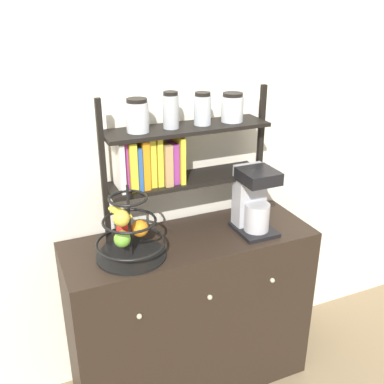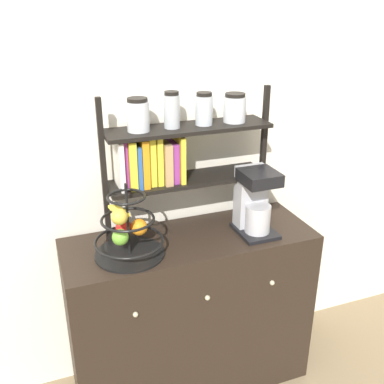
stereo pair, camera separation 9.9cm
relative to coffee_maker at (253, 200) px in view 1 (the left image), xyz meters
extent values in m
cube|color=silver|center=(-0.31, 0.30, 0.27)|extent=(7.00, 0.05, 2.60)
cube|color=black|center=(-0.31, 0.04, -0.59)|extent=(1.20, 0.43, 0.87)
sphere|color=#B2AD8C|center=(-0.64, -0.18, -0.35)|extent=(0.02, 0.02, 0.02)
sphere|color=#B2AD8C|center=(-0.31, -0.18, -0.35)|extent=(0.02, 0.02, 0.02)
sphere|color=#B2AD8C|center=(0.02, -0.18, -0.35)|extent=(0.02, 0.02, 0.02)
cube|color=black|center=(0.00, -0.02, -0.15)|extent=(0.17, 0.21, 0.02)
cube|color=#B7B7BC|center=(0.00, 0.04, 0.01)|extent=(0.15, 0.09, 0.30)
cylinder|color=#B7B7BC|center=(0.00, -0.04, -0.07)|extent=(0.12, 0.12, 0.13)
cube|color=black|center=(0.00, -0.03, 0.13)|extent=(0.16, 0.17, 0.06)
cylinder|color=black|center=(-0.62, -0.01, -0.15)|extent=(0.31, 0.31, 0.01)
cylinder|color=black|center=(-0.62, -0.01, 0.02)|extent=(0.01, 0.01, 0.33)
torus|color=black|center=(-0.62, -0.01, -0.09)|extent=(0.31, 0.31, 0.01)
torus|color=black|center=(-0.62, -0.01, 0.02)|extent=(0.23, 0.23, 0.01)
torus|color=black|center=(-0.62, -0.01, 0.12)|extent=(0.17, 0.17, 0.01)
sphere|color=red|center=(-0.62, 0.06, -0.05)|extent=(0.07, 0.07, 0.07)
sphere|color=#6BAD33|center=(-0.66, -0.03, -0.05)|extent=(0.07, 0.07, 0.07)
sphere|color=orange|center=(-0.56, 0.03, -0.05)|extent=(0.08, 0.08, 0.08)
ellipsoid|color=yellow|center=(-0.64, 0.04, 0.04)|extent=(0.10, 0.15, 0.04)
sphere|color=gold|center=(-0.66, -0.04, 0.05)|extent=(0.07, 0.07, 0.07)
cube|color=black|center=(-0.68, 0.14, 0.18)|extent=(0.02, 0.02, 0.67)
cube|color=black|center=(0.11, 0.14, 0.18)|extent=(0.02, 0.02, 0.67)
cube|color=black|center=(-0.28, 0.14, 0.10)|extent=(0.76, 0.20, 0.02)
cube|color=black|center=(-0.28, 0.14, 0.35)|extent=(0.76, 0.20, 0.02)
cube|color=white|center=(-0.61, 0.14, 0.22)|extent=(0.02, 0.16, 0.22)
cube|color=#8C338C|center=(-0.59, 0.14, 0.22)|extent=(0.02, 0.12, 0.22)
cube|color=yellow|center=(-0.56, 0.14, 0.22)|extent=(0.03, 0.16, 0.22)
cube|color=#2D599E|center=(-0.53, 0.14, 0.20)|extent=(0.02, 0.16, 0.19)
cube|color=orange|center=(-0.50, 0.14, 0.22)|extent=(0.03, 0.15, 0.22)
cube|color=yellow|center=(-0.47, 0.14, 0.22)|extent=(0.03, 0.12, 0.22)
cube|color=yellow|center=(-0.43, 0.14, 0.22)|extent=(0.03, 0.13, 0.22)
cube|color=tan|center=(-0.40, 0.14, 0.20)|extent=(0.03, 0.16, 0.19)
cube|color=#8C338C|center=(-0.36, 0.14, 0.20)|extent=(0.03, 0.13, 0.19)
cube|color=yellow|center=(-0.33, 0.14, 0.21)|extent=(0.02, 0.16, 0.22)
cylinder|color=silver|center=(-0.51, 0.14, 0.42)|extent=(0.10, 0.10, 0.13)
cylinder|color=black|center=(-0.51, 0.14, 0.49)|extent=(0.09, 0.09, 0.02)
cylinder|color=#ADB2B7|center=(-0.36, 0.14, 0.43)|extent=(0.07, 0.07, 0.15)
cylinder|color=black|center=(-0.36, 0.14, 0.51)|extent=(0.06, 0.06, 0.02)
cylinder|color=silver|center=(-0.21, 0.14, 0.42)|extent=(0.08, 0.08, 0.13)
cylinder|color=black|center=(-0.21, 0.14, 0.49)|extent=(0.07, 0.07, 0.02)
cylinder|color=silver|center=(-0.05, 0.14, 0.41)|extent=(0.10, 0.10, 0.12)
cylinder|color=black|center=(-0.05, 0.14, 0.48)|extent=(0.09, 0.09, 0.02)
camera|label=1|loc=(-1.05, -1.68, 0.88)|focal=42.00mm
camera|label=2|loc=(-0.96, -1.71, 0.88)|focal=42.00mm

